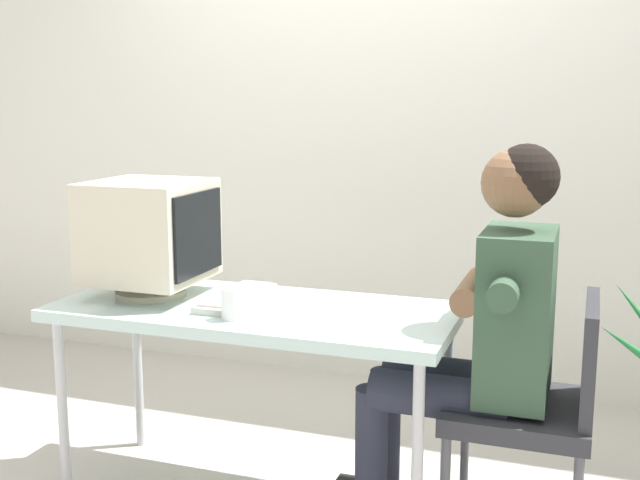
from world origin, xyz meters
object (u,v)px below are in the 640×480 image
(desk, at_px, (255,321))
(person_seated, at_px, (480,325))
(keyboard, at_px, (237,297))
(crt_monitor, at_px, (150,232))
(desk_mug, at_px, (234,304))
(office_chair, at_px, (538,401))

(desk, xyz_separation_m, person_seated, (0.78, 0.03, 0.05))
(desk, bearing_deg, keyboard, 156.56)
(crt_monitor, xyz_separation_m, person_seated, (1.20, 0.01, -0.24))
(person_seated, bearing_deg, desk, -177.82)
(desk, bearing_deg, desk_mug, -88.76)
(keyboard, xyz_separation_m, office_chair, (1.06, -0.01, -0.25))
(office_chair, xyz_separation_m, person_seated, (-0.19, -0.00, 0.23))
(desk, height_order, keyboard, keyboard)
(desk, relative_size, desk_mug, 13.42)
(keyboard, height_order, office_chair, office_chair)
(desk, relative_size, office_chair, 1.70)
(desk, distance_m, office_chair, 0.99)
(office_chair, relative_size, desk_mug, 7.92)
(keyboard, distance_m, desk_mug, 0.23)
(desk_mug, bearing_deg, crt_monitor, 155.72)
(crt_monitor, relative_size, person_seated, 0.32)
(desk, height_order, desk_mug, desk_mug)
(office_chair, relative_size, person_seated, 0.63)
(crt_monitor, distance_m, person_seated, 1.22)
(desk, distance_m, crt_monitor, 0.51)
(desk, bearing_deg, crt_monitor, 177.60)
(office_chair, bearing_deg, crt_monitor, -179.51)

